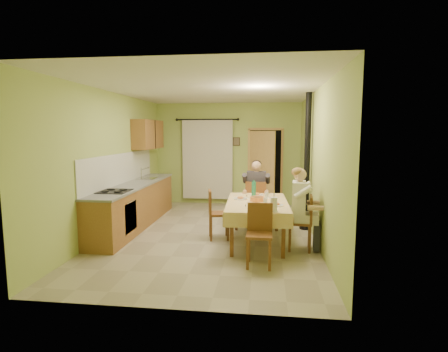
# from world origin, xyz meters

# --- Properties ---
(floor) EXTENTS (4.00, 6.00, 0.01)m
(floor) POSITION_xyz_m (0.00, 0.00, 0.00)
(floor) COLOR tan
(floor) RESTS_ON ground
(room_shell) EXTENTS (4.04, 6.04, 2.82)m
(room_shell) POSITION_xyz_m (0.00, 0.00, 1.82)
(room_shell) COLOR #B2C867
(room_shell) RESTS_ON ground
(kitchen_run) EXTENTS (0.64, 3.64, 1.56)m
(kitchen_run) POSITION_xyz_m (-1.71, 0.40, 0.48)
(kitchen_run) COLOR brown
(kitchen_run) RESTS_ON ground
(upper_cabinets) EXTENTS (0.35, 1.40, 0.70)m
(upper_cabinets) POSITION_xyz_m (-1.82, 1.70, 1.95)
(upper_cabinets) COLOR brown
(upper_cabinets) RESTS_ON room_shell
(curtain) EXTENTS (1.70, 0.07, 2.22)m
(curtain) POSITION_xyz_m (-0.55, 2.90, 1.26)
(curtain) COLOR black
(curtain) RESTS_ON ground
(doorway) EXTENTS (0.96, 0.54, 2.15)m
(doorway) POSITION_xyz_m (1.01, 2.85, 1.05)
(doorway) COLOR black
(doorway) RESTS_ON ground
(dining_table) EXTENTS (1.16, 1.87, 0.76)m
(dining_table) POSITION_xyz_m (0.92, -0.43, 0.38)
(dining_table) COLOR #E5C07A
(dining_table) RESTS_ON ground
(tableware) EXTENTS (0.90, 1.58, 0.33)m
(tableware) POSITION_xyz_m (0.96, -0.52, 0.81)
(tableware) COLOR white
(tableware) RESTS_ON dining_table
(chair_far) EXTENTS (0.44, 0.44, 0.99)m
(chair_far) POSITION_xyz_m (0.87, 0.67, 0.29)
(chair_far) COLOR brown
(chair_far) RESTS_ON ground
(chair_near) EXTENTS (0.39, 0.39, 0.94)m
(chair_near) POSITION_xyz_m (0.98, -1.56, 0.29)
(chair_near) COLOR brown
(chair_near) RESTS_ON ground
(chair_right) EXTENTS (0.42, 0.42, 0.94)m
(chair_right) POSITION_xyz_m (1.67, -0.74, 0.29)
(chair_right) COLOR brown
(chair_right) RESTS_ON ground
(chair_left) EXTENTS (0.45, 0.45, 0.93)m
(chair_left) POSITION_xyz_m (0.19, -0.28, 0.29)
(chair_left) COLOR brown
(chair_left) RESTS_ON ground
(man_far) EXTENTS (0.59, 0.47, 1.39)m
(man_far) POSITION_xyz_m (0.87, 0.68, 0.88)
(man_far) COLOR #38333D
(man_far) RESTS_ON chair_far
(man_right) EXTENTS (0.49, 0.60, 1.39)m
(man_right) POSITION_xyz_m (1.66, -0.74, 0.88)
(man_right) COLOR silver
(man_right) RESTS_ON chair_right
(stove_flue) EXTENTS (0.24, 0.24, 2.80)m
(stove_flue) POSITION_xyz_m (1.90, 0.60, 1.02)
(stove_flue) COLOR black
(stove_flue) RESTS_ON ground
(picture_back) EXTENTS (0.19, 0.03, 0.23)m
(picture_back) POSITION_xyz_m (0.25, 2.97, 1.75)
(picture_back) COLOR black
(picture_back) RESTS_ON room_shell
(picture_right) EXTENTS (0.03, 0.31, 0.21)m
(picture_right) POSITION_xyz_m (1.97, 1.20, 1.85)
(picture_right) COLOR brown
(picture_right) RESTS_ON room_shell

